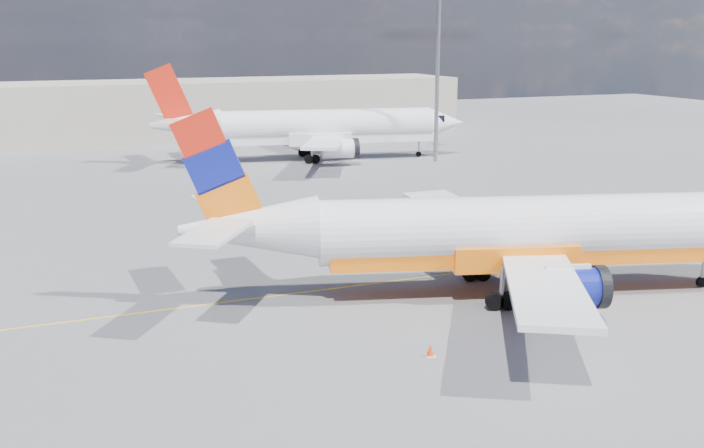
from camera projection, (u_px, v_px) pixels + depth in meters
name	position (u px, v px, depth m)	size (l,w,h in m)	color
ground	(427.00, 295.00, 44.02)	(240.00, 240.00, 0.00)	#5A595E
taxi_line	(404.00, 280.00, 46.73)	(70.00, 0.15, 0.01)	yellow
terminal_main	(219.00, 108.00, 112.54)	(70.00, 14.00, 8.00)	#B7B09E
main_jet	(508.00, 233.00, 43.36)	(35.42, 27.01, 10.71)	white
second_jet	(317.00, 128.00, 90.95)	(37.27, 28.86, 11.25)	white
traffic_cone	(430.00, 350.00, 35.54)	(0.41, 0.41, 0.58)	white
floodlight_mast	(438.00, 44.00, 87.64)	(1.62, 1.62, 22.17)	gray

